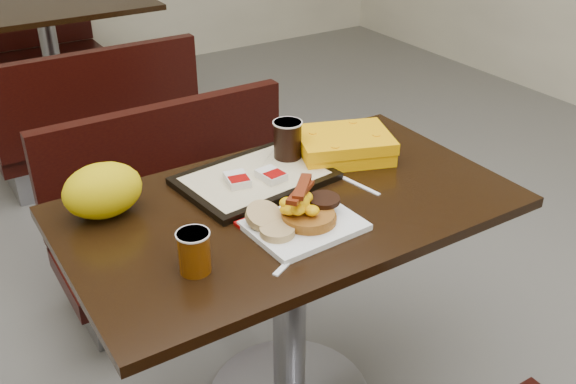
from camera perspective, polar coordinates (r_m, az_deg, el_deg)
table_near at (r=1.97m, az=0.13°, el=-10.34°), size 1.20×0.70×0.75m
bench_near_n at (r=2.49m, az=-8.52°, el=-1.78°), size 1.00×0.46×0.72m
table_far at (r=4.16m, az=-19.74°, el=10.01°), size 1.20×0.70×0.75m
bench_far_s at (r=3.52m, az=-16.79°, el=6.85°), size 1.00×0.46×0.72m
bench_far_n at (r=4.83m, az=-21.87°, el=11.96°), size 1.00×0.46×0.72m
platter at (r=1.64m, az=1.45°, el=-2.96°), size 0.28×0.22×0.02m
pancake_stack at (r=1.64m, az=1.84°, el=-2.11°), size 0.17×0.17×0.03m
sausage_patty at (r=1.67m, az=3.14°, el=-0.68°), size 0.09×0.09×0.01m
scrambled_eggs at (r=1.61m, az=0.98°, el=-1.09°), size 0.11×0.10×0.05m
bacon_strips at (r=1.61m, az=1.09°, el=0.08°), size 0.16×0.15×0.01m
muffin_bottom at (r=1.59m, az=-0.94°, el=-3.42°), size 0.09×0.09×0.02m
muffin_top at (r=1.63m, az=-2.14°, el=-2.09°), size 0.10×0.11×0.05m
coffee_cup_near at (r=1.48m, az=-8.18°, el=-5.22°), size 0.08×0.08×0.10m
fork at (r=1.52m, az=-0.09°, el=-6.26°), size 0.14×0.09×0.00m
knife at (r=1.85m, az=6.21°, el=0.60°), size 0.04×0.15×0.00m
condiment_syrup at (r=1.73m, az=-2.57°, el=-1.28°), size 0.05×0.04×0.01m
condiment_ketchup at (r=1.66m, az=-3.96°, el=-2.74°), size 0.04×0.03×0.01m
tray at (r=1.86m, az=-2.89°, el=1.19°), size 0.44×0.34×0.02m
hashbrown_sleeve_left at (r=1.81m, az=-4.45°, el=1.10°), size 0.07×0.09×0.02m
hashbrown_sleeve_right at (r=1.83m, az=-1.48°, el=1.48°), size 0.07×0.09×0.02m
coffee_cup_far at (r=1.93m, az=-0.04°, el=4.59°), size 0.10×0.10×0.11m
clamshell at (r=1.99m, az=4.89°, el=4.06°), size 0.33×0.29×0.07m
paper_bag at (r=1.74m, az=-15.86°, el=0.14°), size 0.22×0.17×0.14m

